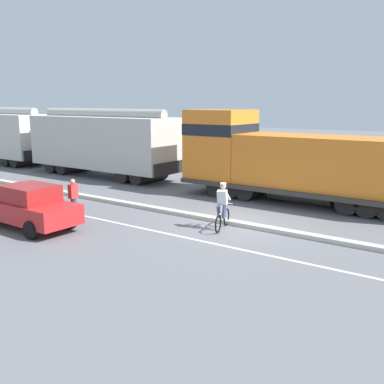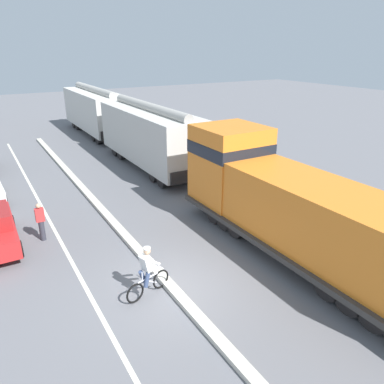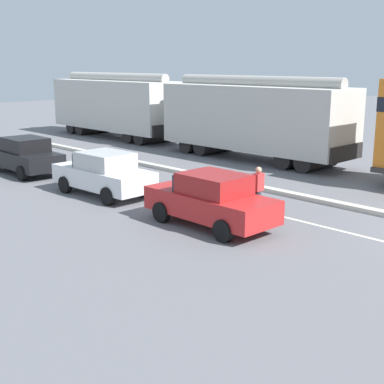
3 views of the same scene
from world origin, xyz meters
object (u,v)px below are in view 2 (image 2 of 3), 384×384
(locomotive, at_px, (284,205))
(hopper_car_lead, at_px, (150,136))
(hopper_car_middle, at_px, (96,111))
(pedestrian_by_cars, at_px, (41,221))
(cyclist, at_px, (147,273))

(locomotive, height_order, hopper_car_lead, locomotive)
(hopper_car_middle, distance_m, pedestrian_by_cars, 20.09)
(cyclist, bearing_deg, locomotive, 1.74)
(cyclist, bearing_deg, hopper_car_lead, 64.70)
(hopper_car_lead, height_order, hopper_car_middle, same)
(locomotive, relative_size, hopper_car_middle, 1.10)
(hopper_car_lead, xyz_separation_m, hopper_car_middle, (0.00, 11.60, 0.00))
(cyclist, height_order, pedestrian_by_cars, cyclist)
(hopper_car_middle, xyz_separation_m, pedestrian_by_cars, (-8.03, -18.38, -1.23))
(locomotive, distance_m, hopper_car_middle, 23.76)
(cyclist, xyz_separation_m, pedestrian_by_cars, (-2.19, 5.55, 0.03))
(locomotive, relative_size, cyclist, 6.77)
(pedestrian_by_cars, bearing_deg, locomotive, -33.82)
(hopper_car_middle, bearing_deg, pedestrian_by_cars, -113.59)
(hopper_car_lead, xyz_separation_m, pedestrian_by_cars, (-8.03, -6.78, -1.23))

